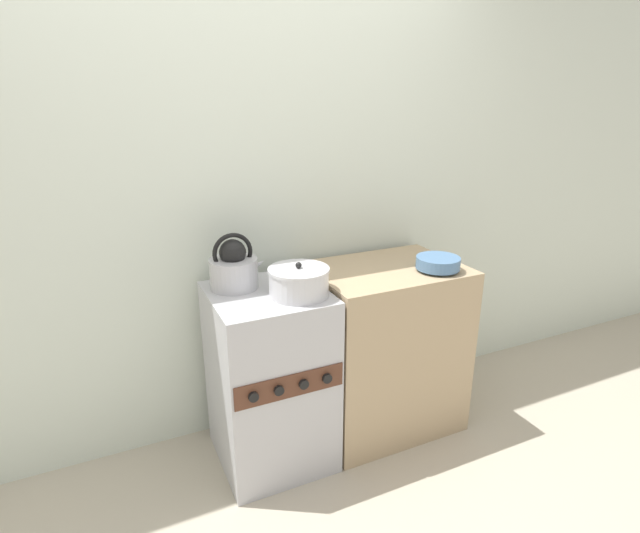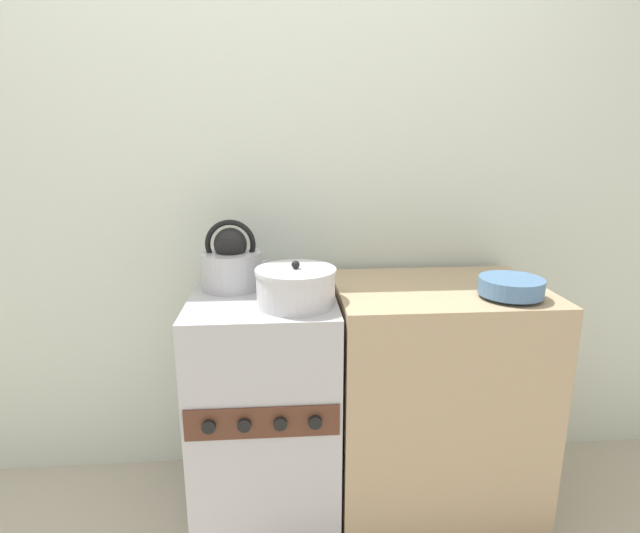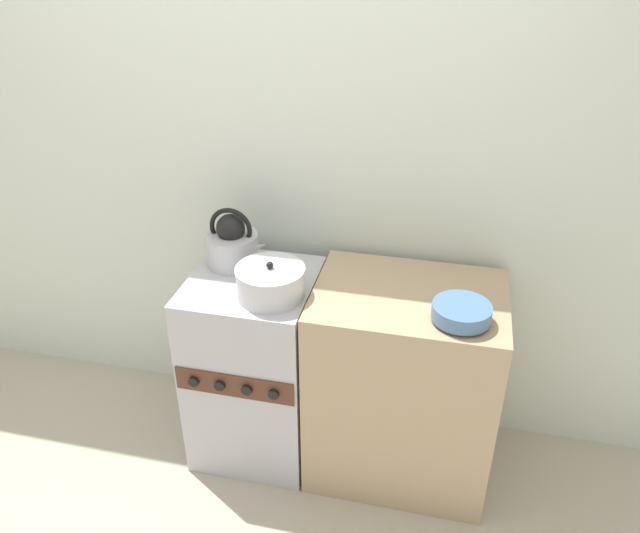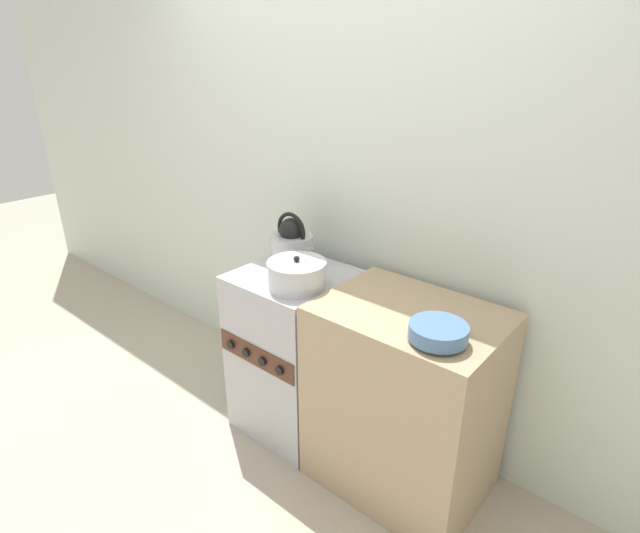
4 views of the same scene
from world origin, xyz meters
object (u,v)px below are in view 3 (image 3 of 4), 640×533
at_px(kettle, 233,244).
at_px(enamel_bowl, 462,312).
at_px(stove, 256,365).
at_px(cooking_pot, 271,282).

height_order(kettle, enamel_bowl, kettle).
relative_size(stove, enamel_bowl, 4.10).
xyz_separation_m(cooking_pot, enamel_bowl, (0.73, -0.04, -0.01)).
bearing_deg(stove, enamel_bowl, -8.75).
bearing_deg(kettle, cooking_pot, -42.64).
distance_m(stove, kettle, 0.57).
distance_m(stove, cooking_pot, 0.53).
bearing_deg(stove, kettle, 134.10).
height_order(kettle, cooking_pot, kettle).
bearing_deg(cooking_pot, kettle, 137.36).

